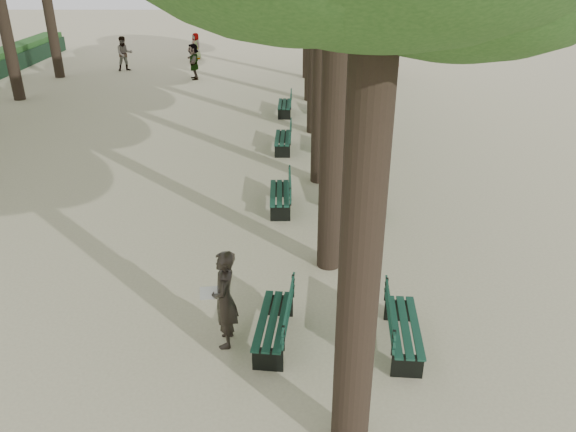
{
  "coord_description": "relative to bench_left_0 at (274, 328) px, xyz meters",
  "views": [
    {
      "loc": [
        0.68,
        -7.81,
        6.37
      ],
      "look_at": [
        0.6,
        3.0,
        1.2
      ],
      "focal_mm": 35.0,
      "sensor_mm": 36.0,
      "label": 1
    }
  ],
  "objects": [
    {
      "name": "pedestrian_b",
      "position": [
        5.54,
        22.88,
        0.62
      ],
      "size": [
        1.2,
        0.62,
        1.78
      ],
      "primitive_type": "imported",
      "rotation": [
        0.0,
        0.0,
        2.9
      ],
      "color": "#262628",
      "rests_on": "ground"
    },
    {
      "name": "bench_right_2",
      "position": [
        2.27,
        10.05,
        0.0
      ],
      "size": [
        0.61,
        1.81,
        0.92
      ],
      "color": "black",
      "rests_on": "ground"
    },
    {
      "name": "bench_right_0",
      "position": [
        2.27,
        -0.15,
        0.0
      ],
      "size": [
        0.71,
        1.84,
        0.92
      ],
      "color": "black",
      "rests_on": "ground"
    },
    {
      "name": "man_with_map",
      "position": [
        -0.84,
        -0.05,
        0.65
      ],
      "size": [
        0.63,
        0.74,
        1.84
      ],
      "color": "black",
      "rests_on": "ground"
    },
    {
      "name": "pedestrian_d",
      "position": [
        -5.75,
        28.34,
        0.52
      ],
      "size": [
        0.76,
        0.79,
        1.59
      ],
      "primitive_type": "imported",
      "rotation": [
        0.0,
        0.0,
        5.45
      ],
      "color": "#262628",
      "rests_on": "ground"
    },
    {
      "name": "pedestrian_c",
      "position": [
        5.63,
        24.73,
        0.53
      ],
      "size": [
        0.89,
        0.89,
        1.6
      ],
      "primitive_type": "imported",
      "rotation": [
        0.0,
        0.0,
        5.5
      ],
      "color": "#262628",
      "rests_on": "ground"
    },
    {
      "name": "pedestrian_a",
      "position": [
        -9.22,
        24.5,
        0.68
      ],
      "size": [
        1.0,
        0.75,
        1.9
      ],
      "primitive_type": "imported",
      "rotation": [
        0.0,
        0.0,
        0.46
      ],
      "color": "#262628",
      "rests_on": "ground"
    },
    {
      "name": "ground",
      "position": [
        -0.37,
        -0.31,
        -0.27
      ],
      "size": [
        120.0,
        120.0,
        0.0
      ],
      "primitive_type": "plane",
      "color": "#BCB38E",
      "rests_on": "ground"
    },
    {
      "name": "bench_left_2",
      "position": [
        0.0,
        10.53,
        0.0
      ],
      "size": [
        0.6,
        1.81,
        0.92
      ],
      "color": "black",
      "rests_on": "ground"
    },
    {
      "name": "bench_left_0",
      "position": [
        0.0,
        0.0,
        0.0
      ],
      "size": [
        0.75,
        1.85,
        0.92
      ],
      "color": "black",
      "rests_on": "ground"
    },
    {
      "name": "bench_left_1",
      "position": [
        0.0,
        5.69,
        0.0
      ],
      "size": [
        0.61,
        1.81,
        0.92
      ],
      "color": "black",
      "rests_on": "ground"
    },
    {
      "name": "bench_right_3",
      "position": [
        2.27,
        14.94,
        0.0
      ],
      "size": [
        0.8,
        1.86,
        0.92
      ],
      "color": "black",
      "rests_on": "ground"
    },
    {
      "name": "bench_left_3",
      "position": [
        0.0,
        15.18,
        0.0
      ],
      "size": [
        0.6,
        1.81,
        0.92
      ],
      "color": "black",
      "rests_on": "ground"
    },
    {
      "name": "bench_right_1",
      "position": [
        2.27,
        5.67,
        0.0
      ],
      "size": [
        0.76,
        1.85,
        0.92
      ],
      "color": "black",
      "rests_on": "ground"
    },
    {
      "name": "pedestrian_e",
      "position": [
        -4.93,
        22.26,
        0.65
      ],
      "size": [
        0.76,
        1.76,
        1.85
      ],
      "primitive_type": "imported",
      "rotation": [
        0.0,
        0.0,
        4.94
      ],
      "color": "#262628",
      "rests_on": "ground"
    }
  ]
}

